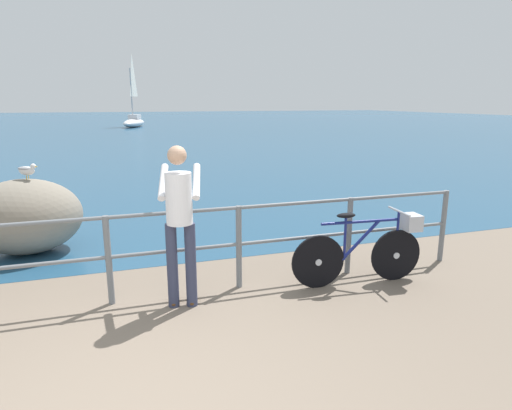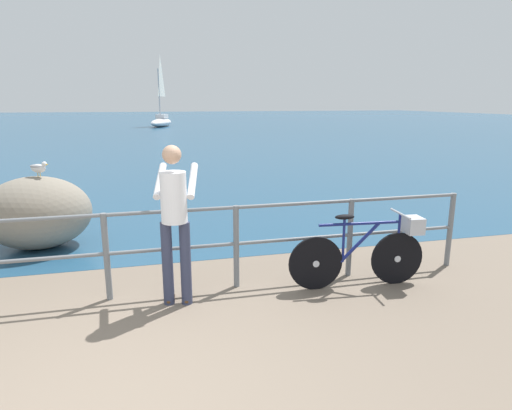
# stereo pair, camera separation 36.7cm
# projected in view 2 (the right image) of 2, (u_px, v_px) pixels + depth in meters

# --- Properties ---
(ground_plane) EXTENTS (120.00, 120.00, 0.10)m
(ground_plane) POSITION_uv_depth(u_px,v_px,m) (137.00, 147.00, 21.96)
(ground_plane) COLOR #756656
(sea_surface) EXTENTS (120.00, 90.00, 0.01)m
(sea_surface) POSITION_uv_depth(u_px,v_px,m) (141.00, 121.00, 48.45)
(sea_surface) COLOR navy
(sea_surface) RESTS_ON ground_plane
(promenade_railing) EXTENTS (9.00, 0.07, 1.02)m
(promenade_railing) POSITION_uv_depth(u_px,v_px,m) (106.00, 246.00, 4.89)
(promenade_railing) COLOR slate
(promenade_railing) RESTS_ON ground_plane
(bicycle) EXTENTS (1.70, 0.48, 0.92)m
(bicycle) POSITION_uv_depth(u_px,v_px,m) (369.00, 250.00, 5.31)
(bicycle) COLOR black
(bicycle) RESTS_ON ground_plane
(person_at_railing) EXTENTS (0.54, 0.67, 1.78)m
(person_at_railing) POSITION_uv_depth(u_px,v_px,m) (175.00, 218.00, 4.73)
(person_at_railing) COLOR #333851
(person_at_railing) RESTS_ON ground_plane
(breakwater_boulder_main) EXTENTS (1.59, 1.32, 1.11)m
(breakwater_boulder_main) POSITION_uv_depth(u_px,v_px,m) (37.00, 213.00, 6.70)
(breakwater_boulder_main) COLOR gray
(breakwater_boulder_main) RESTS_ON ground
(seagull) EXTENTS (0.32, 0.24, 0.23)m
(seagull) POSITION_uv_depth(u_px,v_px,m) (38.00, 167.00, 6.55)
(seagull) COLOR gold
(seagull) RESTS_ON breakwater_boulder_main
(sailboat) EXTENTS (2.64, 4.58, 6.16)m
(sailboat) POSITION_uv_depth(u_px,v_px,m) (161.00, 118.00, 38.51)
(sailboat) COLOR white
(sailboat) RESTS_ON sea_surface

